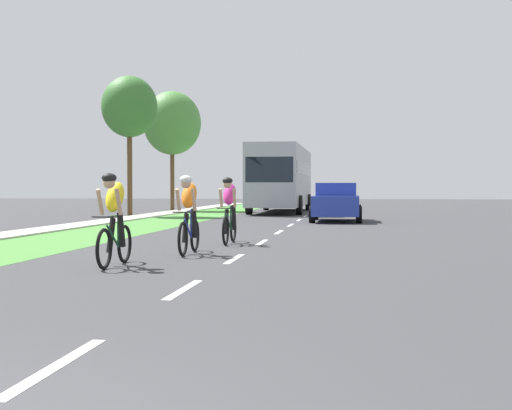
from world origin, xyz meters
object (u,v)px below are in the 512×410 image
cyclist_distant (229,210)px  cyclist_lead (114,219)px  street_tree_far (172,123)px  sedan_blue (336,202)px  bus_silver (282,176)px  cyclist_trailing (189,214)px  street_tree_near (129,107)px

cyclist_distant → cyclist_lead: bearing=-102.3°
cyclist_distant → street_tree_far: street_tree_far is taller
cyclist_lead → sedan_blue: bearing=78.6°
sedan_blue → cyclist_distant: bearing=-101.1°
cyclist_lead → street_tree_far: bearing=102.7°
cyclist_lead → bus_silver: bearing=89.7°
cyclist_distant → sedan_blue: 11.80m
sedan_blue → bus_silver: (-3.21, 10.29, 1.21)m
cyclist_trailing → sedan_blue: 14.51m
cyclist_distant → bus_silver: (-0.95, 21.87, 1.17)m
sedan_blue → street_tree_far: street_tree_far is taller
bus_silver → street_tree_far: 7.37m
sedan_blue → cyclist_trailing: bearing=-100.4°
cyclist_lead → cyclist_trailing: same height
cyclist_trailing → street_tree_near: 20.19m
street_tree_far → bus_silver: bearing=-12.9°
street_tree_near → bus_silver: bearing=43.2°
bus_silver → street_tree_near: 9.57m
cyclist_trailing → sedan_blue: size_ratio=0.40×
cyclist_trailing → sedan_blue: bearing=79.6°
cyclist_distant → street_tree_near: (-7.54, 15.68, 4.31)m
cyclist_distant → sedan_blue: cyclist_distant is taller
bus_silver → street_tree_near: (-6.59, -6.19, 3.14)m
cyclist_trailing → street_tree_far: bearing=105.3°
bus_silver → street_tree_far: size_ratio=1.68×
cyclist_lead → bus_silver: (0.15, 26.89, 1.17)m
cyclist_trailing → street_tree_near: (-7.19, 18.37, 4.31)m
street_tree_near → street_tree_far: bearing=89.5°
cyclist_lead → cyclist_trailing: bearing=72.4°
sedan_blue → street_tree_far: size_ratio=0.62×
bus_silver → street_tree_near: street_tree_near is taller
cyclist_trailing → cyclist_distant: 2.71m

